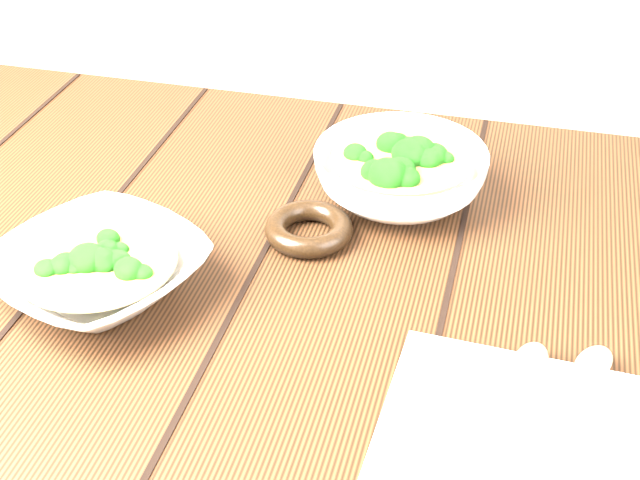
% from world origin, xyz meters
% --- Properties ---
extents(table, '(1.20, 0.80, 0.75)m').
position_xyz_m(table, '(0.00, 0.00, 0.63)').
color(table, '#331C0E').
rests_on(table, ground).
extents(soup_bowl_front, '(0.26, 0.26, 0.06)m').
position_xyz_m(soup_bowl_front, '(-0.16, -0.07, 0.78)').
color(soup_bowl_front, silver).
rests_on(soup_bowl_front, table).
extents(soup_bowl_back, '(0.26, 0.26, 0.07)m').
position_xyz_m(soup_bowl_back, '(0.10, 0.18, 0.78)').
color(soup_bowl_back, silver).
rests_on(soup_bowl_back, table).
extents(trivet, '(0.12, 0.12, 0.02)m').
position_xyz_m(trivet, '(0.02, 0.07, 0.76)').
color(trivet, black).
rests_on(trivet, table).
extents(napkin, '(0.23, 0.20, 0.01)m').
position_xyz_m(napkin, '(0.26, -0.17, 0.76)').
color(napkin, beige).
rests_on(napkin, table).
extents(spoon_left, '(0.06, 0.19, 0.01)m').
position_xyz_m(spoon_left, '(0.26, -0.12, 0.77)').
color(spoon_left, '#B2AD9D').
rests_on(spoon_left, napkin).
extents(spoon_right, '(0.09, 0.18, 0.01)m').
position_xyz_m(spoon_right, '(0.31, -0.11, 0.77)').
color(spoon_right, '#B2AD9D').
rests_on(spoon_right, napkin).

